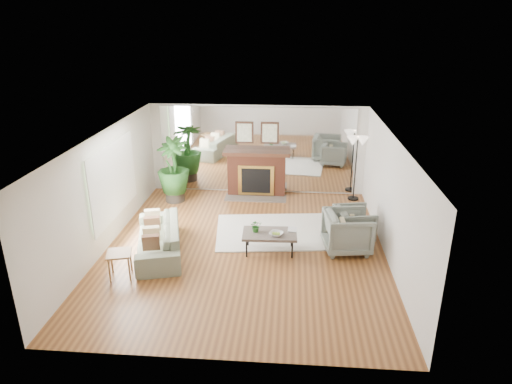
# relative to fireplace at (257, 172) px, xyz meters

# --- Properties ---
(ground) EXTENTS (7.00, 7.00, 0.00)m
(ground) POSITION_rel_fireplace_xyz_m (0.00, -3.26, -0.66)
(ground) COLOR brown
(ground) RESTS_ON ground
(wall_left) EXTENTS (0.02, 7.00, 2.50)m
(wall_left) POSITION_rel_fireplace_xyz_m (-2.99, -3.26, 0.59)
(wall_left) COLOR silver
(wall_left) RESTS_ON ground
(wall_right) EXTENTS (0.02, 7.00, 2.50)m
(wall_right) POSITION_rel_fireplace_xyz_m (2.99, -3.26, 0.59)
(wall_right) COLOR silver
(wall_right) RESTS_ON ground
(wall_back) EXTENTS (6.00, 0.02, 2.50)m
(wall_back) POSITION_rel_fireplace_xyz_m (0.00, 0.23, 0.59)
(wall_back) COLOR silver
(wall_back) RESTS_ON ground
(mirror_panel) EXTENTS (5.40, 0.04, 2.40)m
(mirror_panel) POSITION_rel_fireplace_xyz_m (0.00, 0.21, 0.59)
(mirror_panel) COLOR silver
(mirror_panel) RESTS_ON wall_back
(window_panel) EXTENTS (0.04, 2.40, 1.50)m
(window_panel) POSITION_rel_fireplace_xyz_m (-2.96, -2.86, 0.69)
(window_panel) COLOR #B2E09E
(window_panel) RESTS_ON wall_left
(fireplace) EXTENTS (1.85, 0.83, 2.05)m
(fireplace) POSITION_rel_fireplace_xyz_m (0.00, 0.00, 0.00)
(fireplace) COLOR brown
(fireplace) RESTS_ON ground
(area_rug) EXTENTS (2.96, 2.27, 0.03)m
(area_rug) POSITION_rel_fireplace_xyz_m (0.64, -2.40, -0.64)
(area_rug) COLOR white
(area_rug) RESTS_ON ground
(coffee_table) EXTENTS (1.16, 0.70, 0.46)m
(coffee_table) POSITION_rel_fireplace_xyz_m (0.55, -3.40, -0.24)
(coffee_table) COLOR #5C5148
(coffee_table) RESTS_ON ground
(sofa) EXTENTS (1.43, 2.40, 0.66)m
(sofa) POSITION_rel_fireplace_xyz_m (-1.81, -3.57, -0.33)
(sofa) COLOR gray
(sofa) RESTS_ON ground
(armchair_back) EXTENTS (0.96, 0.95, 0.75)m
(armchair_back) POSITION_rel_fireplace_xyz_m (2.41, -2.61, -0.28)
(armchair_back) COLOR gray
(armchair_back) RESTS_ON ground
(armchair_front) EXTENTS (1.07, 1.05, 0.88)m
(armchair_front) POSITION_rel_fireplace_xyz_m (2.20, -3.17, -0.22)
(armchair_front) COLOR gray
(armchair_front) RESTS_ON ground
(side_table) EXTENTS (0.55, 0.55, 0.52)m
(side_table) POSITION_rel_fireplace_xyz_m (-2.27, -4.61, -0.22)
(side_table) COLOR olive
(side_table) RESTS_ON ground
(potted_ficus) EXTENTS (1.06, 1.06, 1.78)m
(potted_ficus) POSITION_rel_fireplace_xyz_m (-2.18, -0.67, 0.29)
(potted_ficus) COLOR #2A251E
(potted_ficus) RESTS_ON ground
(floor_lamp) EXTENTS (0.58, 0.32, 1.78)m
(floor_lamp) POSITION_rel_fireplace_xyz_m (2.70, -0.16, 0.86)
(floor_lamp) COLOR black
(floor_lamp) RESTS_ON ground
(tabletop_plant) EXTENTS (0.27, 0.24, 0.27)m
(tabletop_plant) POSITION_rel_fireplace_xyz_m (0.25, -3.36, -0.07)
(tabletop_plant) COLOR #27561F
(tabletop_plant) RESTS_ON coffee_table
(fruit_bowl) EXTENTS (0.35, 0.35, 0.07)m
(fruit_bowl) POSITION_rel_fireplace_xyz_m (0.69, -3.51, -0.17)
(fruit_bowl) COLOR olive
(fruit_bowl) RESTS_ON coffee_table
(book) EXTENTS (0.20, 0.27, 0.02)m
(book) POSITION_rel_fireplace_xyz_m (0.93, -3.21, -0.19)
(book) COLOR olive
(book) RESTS_ON coffee_table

